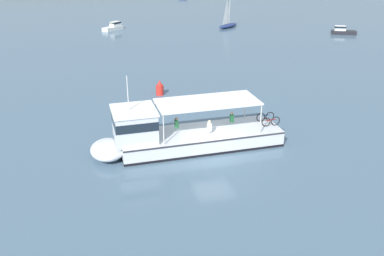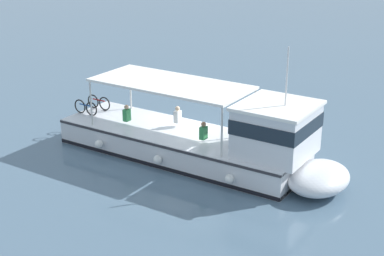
# 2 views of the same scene
# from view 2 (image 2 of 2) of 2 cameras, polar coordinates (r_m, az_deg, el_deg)

# --- Properties ---
(ground_plane) EXTENTS (400.00, 400.00, 0.00)m
(ground_plane) POSITION_cam_2_polar(r_m,az_deg,el_deg) (26.53, 0.37, -1.30)
(ground_plane) COLOR slate
(ferry_main) EXTENTS (12.88, 3.61, 5.32)m
(ferry_main) POSITION_cam_2_polar(r_m,az_deg,el_deg) (23.76, 2.06, -1.34)
(ferry_main) COLOR silver
(ferry_main) RESTS_ON ground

